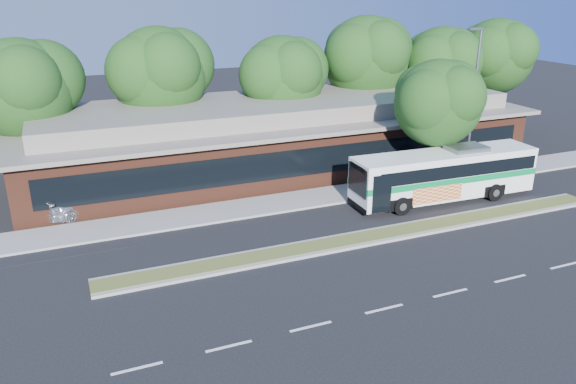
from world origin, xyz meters
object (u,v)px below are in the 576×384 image
(transit_bus, at_px, (445,171))
(sidewalk_tree, at_px, (442,100))
(lamp_post, at_px, (473,100))
(sedan, at_px, (87,201))

(transit_bus, bearing_deg, sidewalk_tree, 68.10)
(lamp_post, xyz_separation_m, transit_bus, (-3.51, -2.47, -3.23))
(lamp_post, bearing_deg, transit_bus, -144.87)
(sidewalk_tree, bearing_deg, sedan, 169.17)
(transit_bus, xyz_separation_m, sedan, (-18.51, 5.66, -1.01))
(transit_bus, relative_size, sedan, 2.37)
(sidewalk_tree, bearing_deg, transit_bus, -113.99)
(sidewalk_tree, bearing_deg, lamp_post, 11.04)
(lamp_post, relative_size, sedan, 1.99)
(transit_bus, xyz_separation_m, sidewalk_tree, (0.87, 1.96, 3.52))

